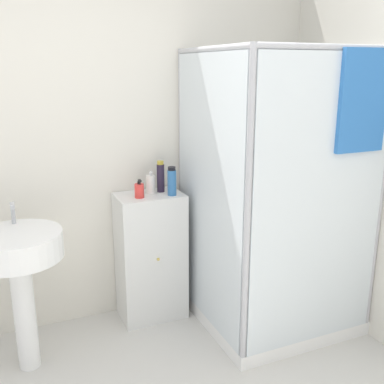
{
  "coord_description": "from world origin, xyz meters",
  "views": [
    {
      "loc": [
        -0.48,
        -1.28,
        1.74
      ],
      "look_at": [
        0.55,
        1.1,
        1.02
      ],
      "focal_mm": 42.0,
      "sensor_mm": 36.0,
      "label": 1
    }
  ],
  "objects_px": {
    "shampoo_bottle_tall_black": "(161,177)",
    "shampoo_bottle_blue": "(172,182)",
    "lotion_bottle_white": "(151,184)",
    "sink": "(19,262)",
    "soap_dispenser": "(139,190)"
  },
  "relations": [
    {
      "from": "shampoo_bottle_tall_black",
      "to": "shampoo_bottle_blue",
      "type": "bearing_deg",
      "value": -70.66
    },
    {
      "from": "lotion_bottle_white",
      "to": "shampoo_bottle_tall_black",
      "type": "bearing_deg",
      "value": 6.57
    },
    {
      "from": "sink",
      "to": "lotion_bottle_white",
      "type": "height_order",
      "value": "lotion_bottle_white"
    },
    {
      "from": "shampoo_bottle_blue",
      "to": "lotion_bottle_white",
      "type": "distance_m",
      "value": 0.16
    },
    {
      "from": "sink",
      "to": "shampoo_bottle_tall_black",
      "type": "distance_m",
      "value": 1.06
    },
    {
      "from": "soap_dispenser",
      "to": "shampoo_bottle_blue",
      "type": "bearing_deg",
      "value": -7.75
    },
    {
      "from": "sink",
      "to": "soap_dispenser",
      "type": "height_order",
      "value": "soap_dispenser"
    },
    {
      "from": "shampoo_bottle_tall_black",
      "to": "lotion_bottle_white",
      "type": "xyz_separation_m",
      "value": [
        -0.08,
        -0.01,
        -0.04
      ]
    },
    {
      "from": "shampoo_bottle_tall_black",
      "to": "lotion_bottle_white",
      "type": "relative_size",
      "value": 1.38
    },
    {
      "from": "soap_dispenser",
      "to": "shampoo_bottle_tall_black",
      "type": "distance_m",
      "value": 0.2
    },
    {
      "from": "sink",
      "to": "lotion_bottle_white",
      "type": "distance_m",
      "value": 0.98
    },
    {
      "from": "shampoo_bottle_blue",
      "to": "lotion_bottle_white",
      "type": "bearing_deg",
      "value": 138.23
    },
    {
      "from": "shampoo_bottle_blue",
      "to": "lotion_bottle_white",
      "type": "xyz_separation_m",
      "value": [
        -0.12,
        0.1,
        -0.03
      ]
    },
    {
      "from": "shampoo_bottle_blue",
      "to": "lotion_bottle_white",
      "type": "relative_size",
      "value": 1.24
    },
    {
      "from": "sink",
      "to": "shampoo_bottle_blue",
      "type": "relative_size",
      "value": 5.04
    }
  ]
}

